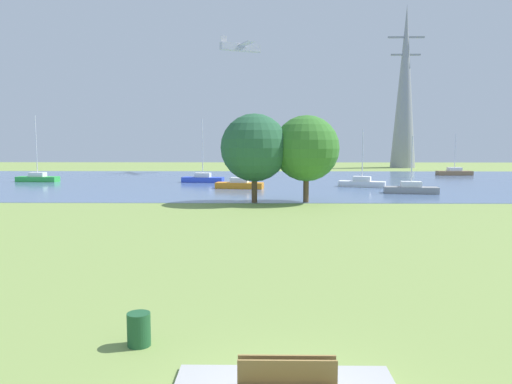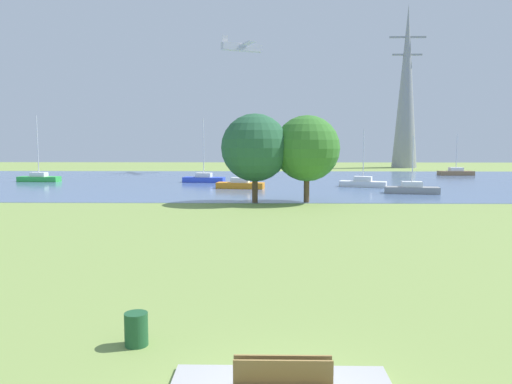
{
  "view_description": "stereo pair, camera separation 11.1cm",
  "coord_description": "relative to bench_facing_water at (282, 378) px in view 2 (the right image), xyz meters",
  "views": [
    {
      "loc": [
        -0.43,
        -8.7,
        4.91
      ],
      "look_at": [
        -0.86,
        19.69,
        1.96
      ],
      "focal_mm": 35.15,
      "sensor_mm": 36.0,
      "label": 1
    },
    {
      "loc": [
        -0.32,
        -8.7,
        4.91
      ],
      "look_at": [
        -0.86,
        19.69,
        1.96
      ],
      "focal_mm": 35.15,
      "sensor_mm": 36.0,
      "label": 2
    }
  ],
  "objects": [
    {
      "name": "sailboat_blue",
      "position": [
        -7.49,
        48.95,
        -0.0
      ],
      "size": [
        4.95,
        2.11,
        7.36
      ],
      "color": "blue",
      "rests_on": "water_surface"
    },
    {
      "name": "sailboat_white",
      "position": [
        9.89,
        43.47,
        -0.02
      ],
      "size": [
        5.03,
        2.94,
        6.04
      ],
      "color": "white",
      "rests_on": "water_surface"
    },
    {
      "name": "water_surface",
      "position": [
        0.0,
        49.73,
        -0.46
      ],
      "size": [
        140.0,
        40.0,
        0.02
      ],
      "primitive_type": "cube",
      "color": "slate",
      "rests_on": "ground"
    },
    {
      "name": "sailboat_brown",
      "position": [
        26.25,
        61.23,
        -0.02
      ],
      "size": [
        4.88,
        1.77,
        5.75
      ],
      "color": "brown",
      "rests_on": "water_surface"
    },
    {
      "name": "bench_facing_water",
      "position": [
        0.0,
        0.0,
        0.0
      ],
      "size": [
        1.8,
        0.48,
        0.89
      ],
      "color": "#A3A283",
      "rests_on": "concrete_pad"
    },
    {
      "name": "electricity_pylon",
      "position": [
        24.57,
        81.43,
        13.82
      ],
      "size": [
        6.4,
        4.4,
        28.56
      ],
      "color": "gray",
      "rests_on": "ground"
    },
    {
      "name": "sailboat_orange",
      "position": [
        -2.87,
        41.59,
        -0.02
      ],
      "size": [
        4.98,
        2.23,
        5.44
      ],
      "color": "orange",
      "rests_on": "water_surface"
    },
    {
      "name": "sailboat_green",
      "position": [
        -27.12,
        49.57,
        0.0
      ],
      "size": [
        4.89,
        1.81,
        7.75
      ],
      "color": "green",
      "rests_on": "water_surface"
    },
    {
      "name": "light_aircraft",
      "position": [
        -3.98,
        68.68,
        18.49
      ],
      "size": [
        6.25,
        8.06,
        2.1
      ],
      "color": "silver"
    },
    {
      "name": "tree_east_far",
      "position": [
        2.92,
        30.35,
        3.79
      ],
      "size": [
        5.17,
        5.17,
        6.85
      ],
      "color": "brown",
      "rests_on": "ground"
    },
    {
      "name": "tree_east_near",
      "position": [
        -1.14,
        30.07,
        3.85
      ],
      "size": [
        5.29,
        5.29,
        6.97
      ],
      "color": "brown",
      "rests_on": "ground"
    },
    {
      "name": "sailboat_gray",
      "position": [
        13.16,
        37.1,
        -0.02
      ],
      "size": [
        4.97,
        2.19,
        5.28
      ],
      "color": "gray",
      "rests_on": "water_surface"
    },
    {
      "name": "ground_plane",
      "position": [
        0.0,
        21.73,
        -0.47
      ],
      "size": [
        160.0,
        160.0,
        0.0
      ],
      "primitive_type": "plane",
      "color": "#7F994C"
    },
    {
      "name": "litter_bin",
      "position": [
        -3.41,
        2.56,
        -0.07
      ],
      "size": [
        0.56,
        0.56,
        0.8
      ],
      "primitive_type": "cylinder",
      "color": "#1E512D",
      "rests_on": "ground"
    }
  ]
}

